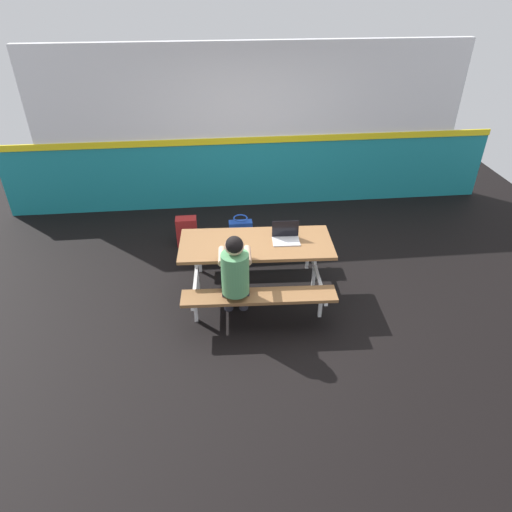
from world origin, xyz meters
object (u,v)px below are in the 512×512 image
at_px(tote_bag_bright, 241,232).
at_px(student_nearer, 235,272).
at_px(picnic_table_main, 256,254).
at_px(laptop_silver, 286,237).
at_px(backpack_dark, 187,231).

bearing_deg(tote_bag_bright, student_nearer, -95.95).
bearing_deg(picnic_table_main, student_nearer, -117.63).
relative_size(laptop_silver, tote_bag_bright, 0.77).
bearing_deg(backpack_dark, student_nearer, -71.64).
xyz_separation_m(backpack_dark, tote_bag_bright, (0.79, -0.04, -0.02)).
bearing_deg(tote_bag_bright, picnic_table_main, -85.37).
bearing_deg(laptop_silver, picnic_table_main, -176.87).
bearing_deg(laptop_silver, tote_bag_bright, 110.77).
distance_m(student_nearer, tote_bag_bright, 1.86).
height_order(student_nearer, laptop_silver, student_nearer).
xyz_separation_m(student_nearer, tote_bag_bright, (0.18, 1.77, -0.51)).
bearing_deg(picnic_table_main, tote_bag_bright, 94.63).
relative_size(picnic_table_main, tote_bag_bright, 4.30).
relative_size(picnic_table_main, student_nearer, 1.53).
distance_m(backpack_dark, tote_bag_bright, 0.79).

